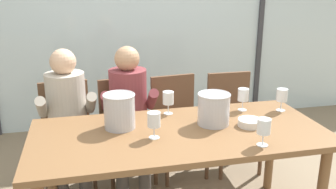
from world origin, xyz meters
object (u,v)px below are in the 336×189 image
tasting_bowl (250,123)px  wine_glass_near_bucket (168,99)px  wine_glass_spare_empty (282,96)px  wine_glass_by_left_taster (154,121)px  dining_table (180,142)px  person_maroon_top (129,108)px  chair_near_curtain (66,125)px  chair_center (176,117)px  wine_glass_by_right_taster (264,128)px  person_beige_jumper (67,113)px  ice_bucket_primary (119,111)px  chair_left_of_center (125,121)px  wine_glass_center_pour (243,96)px  chair_right_of_center (231,113)px  ice_bucket_secondary (214,108)px

tasting_bowl → wine_glass_near_bucket: size_ratio=0.96×
wine_glass_spare_empty → wine_glass_by_left_taster: bearing=-165.1°
dining_table → person_maroon_top: person_maroon_top is taller
chair_near_curtain → chair_center: 0.98m
person_maroon_top → wine_glass_near_bucket: bearing=-53.6°
chair_near_curtain → wine_glass_by_right_taster: bearing=-48.8°
person_beige_jumper → tasting_bowl: size_ratio=7.28×
ice_bucket_primary → wine_glass_by_left_taster: 0.30m
chair_left_of_center → wine_glass_center_pour: size_ratio=5.13×
chair_left_of_center → chair_right_of_center: same height
chair_near_curtain → wine_glass_near_bucket: size_ratio=5.13×
chair_center → person_maroon_top: 0.51m
ice_bucket_primary → chair_right_of_center: bearing=32.1°
wine_glass_by_left_taster → chair_right_of_center: bearing=44.9°
chair_left_of_center → wine_glass_center_pour: wine_glass_center_pour is taller
dining_table → chair_center: size_ratio=2.22×
person_beige_jumper → ice_bucket_secondary: bearing=-36.0°
wine_glass_by_left_taster → ice_bucket_secondary: bearing=17.1°
wine_glass_near_bucket → wine_glass_center_pour: (0.58, -0.05, 0.00)m
ice_bucket_primary → wine_glass_spare_empty: bearing=2.7°
chair_center → ice_bucket_primary: (-0.59, -0.72, 0.37)m
dining_table → person_beige_jumper: bearing=136.2°
wine_glass_by_right_taster → wine_glass_spare_empty: size_ratio=1.00×
ice_bucket_secondary → wine_glass_near_bucket: bearing=134.4°
chair_near_curtain → person_maroon_top: bearing=-21.2°
ice_bucket_primary → wine_glass_by_left_taster: (0.20, -0.22, -0.01)m
person_maroon_top → wine_glass_by_left_taster: size_ratio=6.96×
ice_bucket_secondary → wine_glass_spare_empty: bearing=13.2°
person_maroon_top → wine_glass_center_pour: 0.96m
chair_right_of_center → wine_glass_spare_empty: size_ratio=5.13×
wine_glass_near_bucket → wine_glass_center_pour: same height
person_beige_jumper → wine_glass_by_left_taster: size_ratio=6.96×
chair_left_of_center → tasting_bowl: size_ratio=5.36×
ice_bucket_secondary → wine_glass_near_bucket: ice_bucket_secondary is taller
chair_center → person_maroon_top: size_ratio=0.74×
ice_bucket_primary → wine_glass_center_pour: 0.97m
dining_table → wine_glass_spare_empty: wine_glass_spare_empty is taller
chair_right_of_center → wine_glass_by_left_taster: bearing=-134.1°
chair_left_of_center → chair_right_of_center: 1.01m
chair_near_curtain → chair_center: same height
chair_center → wine_glass_by_left_taster: wine_glass_by_left_taster is taller
ice_bucket_secondary → wine_glass_by_right_taster: ice_bucket_secondary is taller
dining_table → chair_center: 0.91m
chair_right_of_center → ice_bucket_primary: size_ratio=3.70×
dining_table → chair_near_curtain: 1.20m
chair_center → wine_glass_center_pour: wine_glass_center_pour is taller
chair_center → chair_right_of_center: size_ratio=1.00×
person_maroon_top → ice_bucket_primary: size_ratio=5.03×
person_beige_jumper → ice_bucket_primary: size_ratio=5.03×
dining_table → wine_glass_spare_empty: 0.91m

